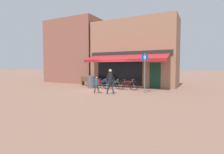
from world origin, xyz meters
The scene contains 12 objects.
ground_plane centered at (0.00, 0.00, 0.00)m, with size 160.00×160.00×0.00m, color brown.
shop_front centered at (0.77, 4.35, 3.05)m, with size 8.00×4.65×6.12m.
neighbour_building centered at (-6.60, 4.87, 3.52)m, with size 6.34×4.00×7.03m.
bike_rack_rail centered at (0.45, 0.90, 0.46)m, with size 2.74×0.04×0.57m.
bicycle_blue centered at (-0.53, 0.62, 0.37)m, with size 1.66×0.80×0.84m.
bicycle_green centered at (0.33, 0.74, 0.36)m, with size 1.70×0.54×0.82m.
bicycle_red centered at (1.54, 0.85, 0.37)m, with size 1.73×0.52×0.82m.
pedestrian_adult centered at (1.25, -1.48, 1.00)m, with size 0.59×0.40×1.64m.
pedestrian_child centered at (0.29, -1.58, 0.69)m, with size 0.47×0.43×1.12m.
litter_bin centered at (-1.60, 0.54, 0.55)m, with size 0.62×0.62×1.10m.
parking_sign centered at (3.14, -0.04, 1.64)m, with size 0.44×0.07×2.71m.
park_bench centered at (-2.79, 1.91, 0.46)m, with size 1.61×0.47×0.87m.
Camera 1 is at (6.53, -11.58, 1.81)m, focal length 28.00 mm.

